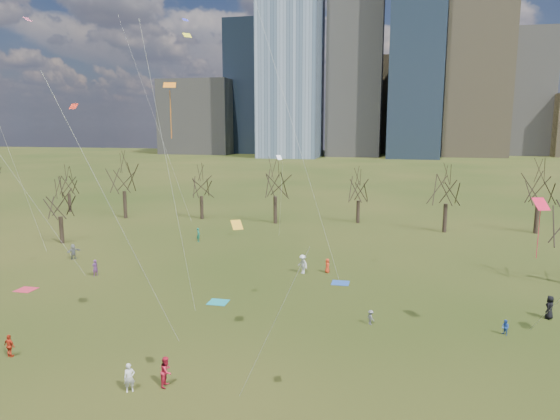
% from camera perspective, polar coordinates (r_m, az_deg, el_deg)
% --- Properties ---
extents(ground, '(500.00, 500.00, 0.00)m').
position_cam_1_polar(ground, '(35.61, -4.36, -14.46)').
color(ground, black).
rests_on(ground, ground).
extents(downtown_skyline, '(212.50, 78.00, 118.00)m').
position_cam_1_polar(downtown_skyline, '(243.18, 10.08, 15.41)').
color(downtown_skyline, slate).
rests_on(downtown_skyline, ground).
extents(bare_tree_row, '(113.04, 29.80, 9.50)m').
position_cam_1_polar(bare_tree_row, '(69.44, 4.49, 2.74)').
color(bare_tree_row, black).
rests_on(bare_tree_row, ground).
extents(blanket_teal, '(1.60, 1.50, 0.03)m').
position_cam_1_polar(blanket_teal, '(42.41, -7.08, -10.41)').
color(blanket_teal, teal).
rests_on(blanket_teal, ground).
extents(blanket_navy, '(1.60, 1.50, 0.03)m').
position_cam_1_polar(blanket_navy, '(47.25, 6.93, -8.27)').
color(blanket_navy, '#2249A2').
rests_on(blanket_navy, ground).
extents(blanket_crimson, '(1.60, 1.50, 0.03)m').
position_cam_1_polar(blanket_crimson, '(50.49, -27.03, -8.11)').
color(blanket_crimson, '#BE263C').
rests_on(blanket_crimson, ground).
extents(person_1, '(0.71, 0.66, 1.63)m').
position_cam_1_polar(person_1, '(30.16, -16.83, -17.87)').
color(person_1, silver).
rests_on(person_1, ground).
extents(person_2, '(0.71, 0.89, 1.75)m').
position_cam_1_polar(person_2, '(30.18, -12.86, -17.53)').
color(person_2, red).
rests_on(person_2, ground).
extents(person_3, '(0.78, 0.81, 1.11)m').
position_cam_1_polar(person_3, '(38.16, 10.32, -11.98)').
color(person_3, slate).
rests_on(person_3, ground).
extents(person_4, '(0.93, 0.53, 1.49)m').
position_cam_1_polar(person_4, '(36.95, -28.52, -13.49)').
color(person_4, red).
rests_on(person_4, ground).
extents(person_6, '(0.97, 1.06, 1.82)m').
position_cam_1_polar(person_6, '(43.60, 28.46, -9.75)').
color(person_6, black).
rests_on(person_6, ground).
extents(person_7, '(0.62, 0.70, 1.62)m').
position_cam_1_polar(person_7, '(52.03, -20.38, -6.22)').
color(person_7, '#9851A2').
rests_on(person_7, ground).
extents(person_8, '(0.66, 0.69, 1.12)m').
position_cam_1_polar(person_8, '(39.18, 24.36, -12.13)').
color(person_8, '#2954B4').
rests_on(person_8, ground).
extents(person_9, '(1.40, 1.32, 1.90)m').
position_cam_1_polar(person_9, '(49.60, 2.61, -6.20)').
color(person_9, silver).
rests_on(person_9, ground).
extents(person_11, '(1.15, 1.62, 1.68)m').
position_cam_1_polar(person_11, '(59.25, -22.55, -4.41)').
color(person_11, slate).
rests_on(person_11, ground).
extents(person_12, '(0.56, 0.76, 1.42)m').
position_cam_1_polar(person_12, '(50.12, 5.44, -6.35)').
color(person_12, red).
rests_on(person_12, ground).
extents(person_13, '(0.58, 0.73, 1.76)m').
position_cam_1_polar(person_13, '(63.54, -9.30, -2.81)').
color(person_13, '#19725A').
rests_on(person_13, ground).
extents(kites_airborne, '(69.80, 45.24, 32.35)m').
position_cam_1_polar(kites_airborne, '(41.23, 4.51, 8.53)').
color(kites_airborne, orange).
rests_on(kites_airborne, ground).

